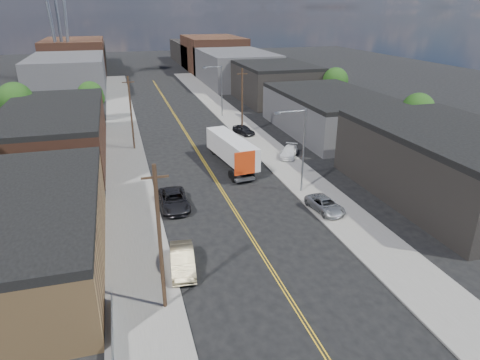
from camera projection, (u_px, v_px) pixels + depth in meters
ground at (178, 120)px, 74.62m from camera, size 260.00×260.00×0.00m
centerline at (193, 144)px, 61.26m from camera, size 0.32×120.00×0.01m
sidewalk_left at (125, 150)px, 58.79m from camera, size 5.00×140.00×0.15m
sidewalk_right at (256, 139)px, 63.68m from camera, size 5.00×140.00×0.15m
warehouse_tan at (16, 233)px, 31.54m from camera, size 12.00×22.00×5.60m
warehouse_brown at (54, 134)px, 54.50m from camera, size 12.00×26.00×6.60m
industrial_right_a at (450, 164)px, 43.32m from camera, size 14.00×22.00×7.10m
industrial_right_b at (330, 112)px, 66.66m from camera, size 14.00×24.00×6.10m
industrial_right_c at (273, 82)px, 89.54m from camera, size 14.00×22.00×7.60m
skyline_left_a at (69, 73)px, 99.14m from camera, size 16.00×30.00×8.00m
skyline_right_a at (235, 67)px, 109.43m from camera, size 16.00×30.00×8.00m
skyline_left_b at (75, 58)px, 121.03m from camera, size 16.00×26.00×10.00m
skyline_right_b at (213, 54)px, 131.32m from camera, size 16.00×26.00×10.00m
skyline_left_c at (80, 56)px, 139.40m from camera, size 16.00×40.00×7.00m
skyline_right_c at (200, 53)px, 149.69m from camera, size 16.00×40.00×7.00m
streetlight_near at (300, 144)px, 43.40m from camera, size 3.39×0.25×9.00m
streetlight_far at (219, 87)px, 74.57m from camera, size 3.39×0.25×9.00m
utility_pole_left_near at (160, 239)px, 26.05m from camera, size 1.60×0.26×10.00m
utility_pole_left_far at (131, 113)px, 57.22m from camera, size 1.60×0.26×10.00m
utility_pole_right at (242, 101)px, 64.11m from camera, size 1.60×0.26×10.00m
tree_left_mid at (16, 102)px, 61.95m from camera, size 5.10×5.04×8.37m
tree_left_far at (91, 96)px, 71.10m from camera, size 4.35×4.20×6.97m
tree_right_near at (418, 111)px, 59.15m from camera, size 4.60×4.48×7.44m
tree_right_far at (335, 82)px, 80.40m from camera, size 4.85×4.76×7.91m
semi_truck at (229, 147)px, 53.14m from camera, size 3.87×14.59×3.74m
car_left_b at (182, 260)px, 31.73m from camera, size 2.19×5.08×1.63m
car_left_c at (174, 200)px, 41.67m from camera, size 2.67×5.78×1.61m
car_right_lot_a at (325, 205)px, 40.70m from camera, size 2.73×4.89×1.29m
car_right_lot_b at (289, 152)px, 55.60m from camera, size 3.92×4.80×1.31m
car_right_lot_c at (244, 130)px, 65.35m from camera, size 3.03×4.52×1.43m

